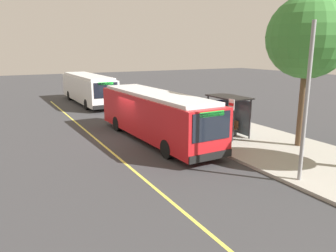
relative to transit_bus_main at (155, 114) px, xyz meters
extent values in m
plane|color=#38383A|center=(-1.36, -1.01, -1.62)|extent=(120.00, 120.00, 0.00)
cube|color=#A8A399|center=(-1.36, 4.99, -1.54)|extent=(44.00, 6.40, 0.15)
cube|color=#E0D64C|center=(-1.36, -3.21, -1.61)|extent=(36.00, 0.14, 0.01)
cube|color=red|center=(-0.02, -0.01, -0.07)|extent=(11.24, 2.99, 2.40)
cube|color=silver|center=(-0.02, -0.01, 1.23)|extent=(10.34, 2.70, 0.20)
cube|color=black|center=(5.57, 0.21, 0.37)|extent=(0.13, 2.17, 1.34)
cube|color=black|center=(-0.07, 1.28, 0.22)|extent=(9.81, 0.43, 1.06)
cube|color=white|center=(-0.07, 1.28, -1.05)|extent=(10.59, 0.45, 0.28)
cube|color=#26D83F|center=(5.58, 0.21, 0.95)|extent=(0.09, 1.40, 0.24)
cube|color=black|center=(5.59, 0.21, -1.09)|extent=(0.18, 2.50, 0.36)
cylinder|color=black|center=(3.39, 1.28, -1.12)|extent=(1.01, 0.32, 1.00)
cylinder|color=black|center=(3.48, -1.03, -1.12)|extent=(1.01, 0.32, 1.00)
cylinder|color=black|center=(-3.40, 1.01, -1.12)|extent=(1.01, 0.32, 1.00)
cylinder|color=black|center=(-3.31, -1.29, -1.12)|extent=(1.01, 0.32, 1.00)
cube|color=white|center=(-15.92, 0.03, -0.07)|extent=(11.58, 2.76, 2.40)
cube|color=silver|center=(-15.92, 0.03, 1.23)|extent=(10.65, 2.49, 0.20)
cube|color=black|center=(-10.14, 0.14, 0.37)|extent=(0.08, 2.17, 1.34)
cube|color=black|center=(-15.95, 1.32, 0.22)|extent=(10.15, 0.23, 1.06)
cube|color=#197259|center=(-15.95, 1.33, -1.05)|extent=(10.96, 0.23, 0.28)
cube|color=#26D83F|center=(-10.14, 0.14, 0.95)|extent=(0.06, 1.40, 0.24)
cube|color=black|center=(-10.13, 0.14, -1.09)|extent=(0.13, 2.50, 0.36)
cylinder|color=black|center=(-12.37, 1.25, -1.12)|extent=(1.01, 0.30, 1.00)
cylinder|color=black|center=(-12.33, -1.06, -1.12)|extent=(1.01, 0.30, 1.00)
cylinder|color=black|center=(-19.40, 1.12, -1.12)|extent=(1.01, 0.30, 1.00)
cylinder|color=black|center=(-19.36, -1.19, -1.12)|extent=(1.01, 0.30, 1.00)
cylinder|color=#333338|center=(2.90, 4.97, -0.27)|extent=(0.10, 0.10, 2.40)
cylinder|color=#333338|center=(2.90, 3.67, -0.27)|extent=(0.10, 0.10, 2.40)
cylinder|color=#333338|center=(0.30, 4.97, -0.27)|extent=(0.10, 0.10, 2.40)
cylinder|color=#333338|center=(0.30, 3.67, -0.27)|extent=(0.10, 0.10, 2.40)
cube|color=#333338|center=(1.60, 4.32, 0.97)|extent=(2.90, 1.60, 0.08)
cube|color=#4C606B|center=(1.60, 4.97, -0.27)|extent=(2.47, 0.04, 2.16)
cube|color=navy|center=(0.30, 4.32, -0.31)|extent=(0.06, 1.11, 1.82)
cube|color=brown|center=(1.31, 4.49, -1.02)|extent=(1.60, 0.44, 0.06)
cube|color=brown|center=(1.31, 4.73, -0.74)|extent=(1.60, 0.05, 0.44)
cube|color=#333338|center=(0.59, 4.49, -1.24)|extent=(0.08, 0.40, 0.45)
cube|color=#333338|center=(2.03, 4.49, -1.24)|extent=(0.08, 0.40, 0.45)
cylinder|color=#333338|center=(4.21, 2.44, -0.07)|extent=(0.07, 0.07, 2.80)
cube|color=white|center=(4.21, 2.42, 1.03)|extent=(0.44, 0.03, 0.56)
cube|color=red|center=(4.21, 2.40, 1.03)|extent=(0.40, 0.01, 0.16)
cylinder|color=brown|center=(5.34, 6.43, 0.69)|extent=(0.36, 0.36, 4.31)
sphere|color=#387A33|center=(5.34, 6.43, 4.49)|extent=(4.39, 4.39, 4.39)
cylinder|color=gray|center=(8.90, 2.36, 1.73)|extent=(0.16, 0.16, 6.40)
camera|label=1|loc=(17.68, -8.54, 3.84)|focal=35.13mm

